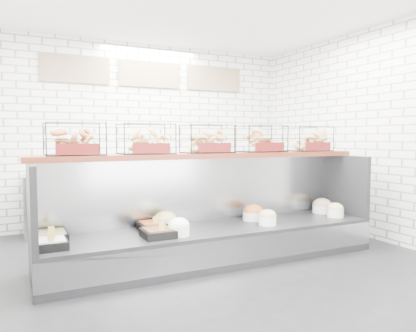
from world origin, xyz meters
TOP-DOWN VIEW (x-y plane):
  - ground at (0.00, 0.00)m, footprint 5.50×5.50m
  - room_shell at (0.00, 0.60)m, footprint 5.02×5.51m
  - display_case at (-0.00, 0.35)m, footprint 4.00×0.90m
  - bagel_shelf at (-0.01, 0.52)m, footprint 4.10×0.50m
  - prep_counter at (-0.00, 2.43)m, footprint 4.00×0.60m

SIDE VIEW (x-z plane):
  - ground at x=0.00m, z-range 0.00..0.00m
  - display_case at x=0.00m, z-range -0.27..0.93m
  - prep_counter at x=0.00m, z-range -0.13..1.07m
  - bagel_shelf at x=-0.01m, z-range 1.18..1.58m
  - room_shell at x=0.00m, z-range 0.55..3.56m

